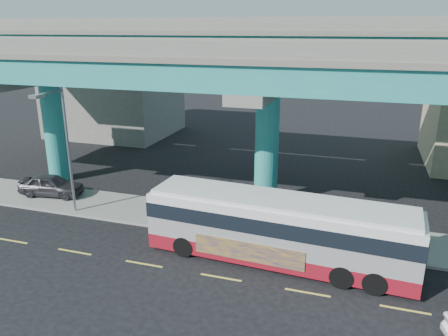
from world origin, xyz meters
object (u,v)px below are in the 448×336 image
(transit_bus, at_px, (279,227))
(stop_sign, at_px, (412,220))
(parked_car, at_px, (51,185))
(street_lamp, at_px, (60,135))

(transit_bus, bearing_deg, stop_sign, 22.79)
(transit_bus, xyz_separation_m, parked_car, (-16.36, 3.74, -0.96))
(transit_bus, bearing_deg, street_lamp, 177.32)
(stop_sign, bearing_deg, parked_car, -166.03)
(parked_car, xyz_separation_m, street_lamp, (3.12, -2.32, 4.28))
(parked_car, bearing_deg, transit_bus, -110.48)
(street_lamp, xyz_separation_m, stop_sign, (19.41, 0.74, -3.04))
(parked_car, distance_m, stop_sign, 22.61)
(transit_bus, xyz_separation_m, street_lamp, (-13.24, 1.42, 3.33))
(parked_car, distance_m, street_lamp, 5.78)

